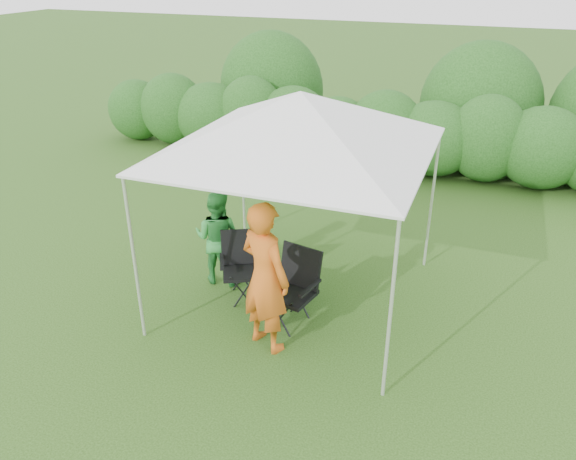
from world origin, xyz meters
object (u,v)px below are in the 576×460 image
(chair_left, at_px, (241,261))
(cooler, at_px, (288,282))
(canopy, at_px, (300,122))
(woman, at_px, (218,237))
(chair_right, at_px, (295,283))
(man, at_px, (265,277))

(chair_left, xyz_separation_m, cooler, (0.59, 0.23, -0.33))
(canopy, bearing_deg, woman, 179.21)
(chair_right, distance_m, woman, 1.47)
(chair_right, bearing_deg, man, -92.24)
(canopy, height_order, chair_right, canopy)
(cooler, bearing_deg, chair_right, -71.72)
(woman, bearing_deg, cooler, 174.81)
(canopy, xyz_separation_m, chair_right, (0.14, -0.55, -1.90))
(man, bearing_deg, chair_left, -27.56)
(chair_left, bearing_deg, woman, 125.94)
(chair_left, xyz_separation_m, man, (0.73, -0.90, 0.41))
(canopy, height_order, man, canopy)
(chair_left, relative_size, cooler, 1.81)
(woman, distance_m, cooler, 1.17)
(chair_left, xyz_separation_m, woman, (-0.47, 0.24, 0.16))
(chair_right, height_order, woman, woman)
(canopy, relative_size, man, 1.65)
(woman, xyz_separation_m, cooler, (1.06, -0.01, -0.49))
(man, height_order, woman, man)
(chair_left, distance_m, woman, 0.56)
(chair_right, height_order, cooler, chair_right)
(man, distance_m, cooler, 1.36)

